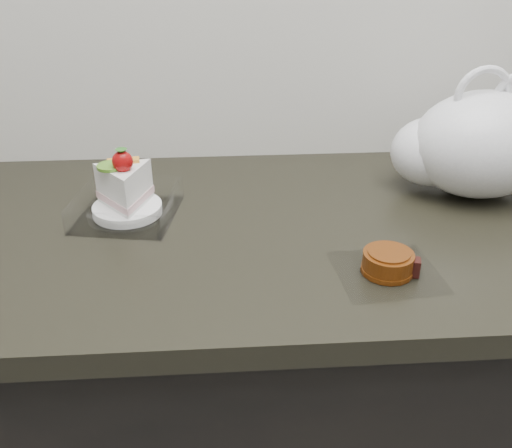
{
  "coord_description": "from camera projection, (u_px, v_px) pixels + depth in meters",
  "views": [
    {
      "loc": [
        -0.22,
        0.83,
        1.37
      ],
      "look_at": [
        -0.16,
        1.61,
        0.94
      ],
      "focal_mm": 40.0,
      "sensor_mm": 36.0,
      "label": 1
    }
  ],
  "objects": [
    {
      "name": "counter",
      "position": [
        330.0,
        405.0,
        1.21
      ],
      "size": [
        2.04,
        0.64,
        0.9
      ],
      "color": "black",
      "rests_on": "ground"
    },
    {
      "name": "cake_tray",
      "position": [
        126.0,
        198.0,
        0.99
      ],
      "size": [
        0.19,
        0.19,
        0.13
      ],
      "rotation": [
        0.0,
        0.0,
        -0.18
      ],
      "color": "white",
      "rests_on": "counter"
    },
    {
      "name": "mooncake_wrap",
      "position": [
        389.0,
        264.0,
        0.84
      ],
      "size": [
        0.16,
        0.15,
        0.04
      ],
      "rotation": [
        0.0,
        0.0,
        0.27
      ],
      "color": "white",
      "rests_on": "counter"
    },
    {
      "name": "plastic_bag",
      "position": [
        473.0,
        145.0,
        1.05
      ],
      "size": [
        0.31,
        0.23,
        0.24
      ],
      "rotation": [
        0.0,
        0.0,
        -0.1
      ],
      "color": "white",
      "rests_on": "counter"
    }
  ]
}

